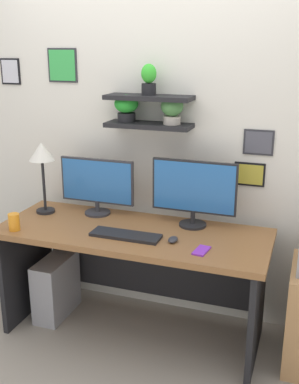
% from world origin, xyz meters
% --- Properties ---
extents(ground_plane, '(8.00, 8.00, 0.00)m').
position_xyz_m(ground_plane, '(0.00, 0.00, 0.00)').
color(ground_plane, gray).
extents(back_wall_assembly, '(4.40, 0.24, 2.70)m').
position_xyz_m(back_wall_assembly, '(-0.00, 0.44, 1.36)').
color(back_wall_assembly, silver).
rests_on(back_wall_assembly, ground).
extents(desk, '(1.75, 0.68, 0.75)m').
position_xyz_m(desk, '(0.00, 0.06, 0.54)').
color(desk, brown).
rests_on(desk, ground).
extents(monitor_left, '(0.54, 0.18, 0.39)m').
position_xyz_m(monitor_left, '(-0.34, 0.22, 0.96)').
color(monitor_left, '#2D2D33').
rests_on(monitor_left, desk).
extents(monitor_right, '(0.56, 0.18, 0.44)m').
position_xyz_m(monitor_right, '(0.34, 0.22, 0.99)').
color(monitor_right, black).
rests_on(monitor_right, desk).
extents(keyboard, '(0.44, 0.14, 0.02)m').
position_xyz_m(keyboard, '(-0.00, -0.11, 0.76)').
color(keyboard, black).
rests_on(keyboard, desk).
extents(computer_mouse, '(0.06, 0.09, 0.03)m').
position_xyz_m(computer_mouse, '(0.30, -0.09, 0.77)').
color(computer_mouse, '#2D2D33').
rests_on(computer_mouse, desk).
extents(desk_lamp, '(0.18, 0.18, 0.50)m').
position_xyz_m(desk_lamp, '(-0.71, 0.12, 1.15)').
color(desk_lamp, black).
rests_on(desk_lamp, desk).
extents(cell_phone, '(0.09, 0.15, 0.01)m').
position_xyz_m(cell_phone, '(0.49, -0.17, 0.76)').
color(cell_phone, purple).
rests_on(cell_phone, desk).
extents(water_cup, '(0.07, 0.07, 0.11)m').
position_xyz_m(water_cup, '(-0.71, -0.24, 0.81)').
color(water_cup, orange).
rests_on(water_cup, desk).
extents(computer_tower_left, '(0.18, 0.40, 0.43)m').
position_xyz_m(computer_tower_left, '(-0.61, 0.03, 0.22)').
color(computer_tower_left, '#99999E').
rests_on(computer_tower_left, ground).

